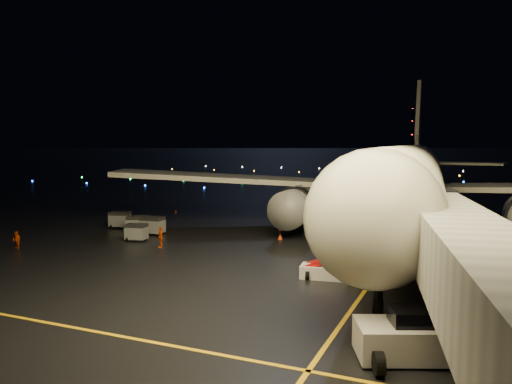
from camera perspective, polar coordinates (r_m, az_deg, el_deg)
ground at (r=329.57m, az=20.01°, el=3.62°), size 2000.00×2000.00×0.00m
lane_centre at (r=45.31m, az=15.38°, el=-6.52°), size 0.25×80.00×0.02m
lane_cross at (r=31.05m, az=-26.44°, el=-12.52°), size 60.00×0.25×0.02m
airliner at (r=55.67m, az=17.11°, el=5.49°), size 70.68×67.53×18.99m
pushback_tug at (r=23.49m, az=17.32°, el=-15.21°), size 5.26×4.05×2.23m
belt_loader at (r=35.16m, az=8.43°, el=-7.52°), size 6.01×2.39×2.84m
crew_b at (r=49.37m, az=-25.70°, el=-4.96°), size 0.88×0.75×1.58m
crew_c at (r=45.76m, az=-10.85°, el=-5.12°), size 1.07×1.12×1.88m
safety_cone_0 at (r=48.98m, az=2.78°, el=-5.11°), size 0.63×0.63×0.54m
safety_cone_1 at (r=56.42m, az=2.70°, el=-3.68°), size 0.64×0.64×0.56m
safety_cone_2 at (r=53.92m, az=2.78°, el=-4.15°), size 0.47×0.47×0.48m
safety_cone_3 at (r=68.09m, az=-9.16°, el=-2.19°), size 0.47×0.47×0.47m
radio_mast at (r=773.22m, az=17.42°, el=7.00°), size 1.80×1.80×64.00m
taxiway_lights at (r=136.43m, az=15.55°, el=1.52°), size 164.00×92.00×0.36m
baggage_cart_0 at (r=49.44m, az=-13.50°, el=-4.52°), size 2.14×1.69×1.63m
baggage_cart_1 at (r=52.46m, az=-11.67°, el=-3.80°), size 2.19×1.58×1.81m
baggage_cart_2 at (r=53.54m, az=-13.37°, el=-3.65°), size 2.53×2.17×1.80m
baggage_cart_3 at (r=57.34m, az=-15.30°, el=-3.10°), size 2.41×1.97×1.78m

